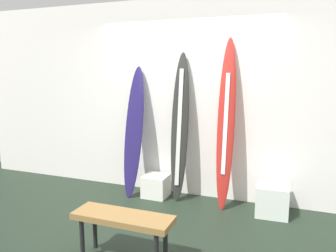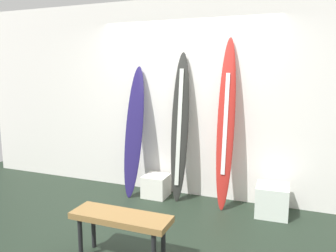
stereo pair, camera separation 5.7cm
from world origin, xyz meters
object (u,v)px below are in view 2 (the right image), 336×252
surfboard_navy (134,133)px  bench (121,221)px  display_block_center (272,200)px  display_block_left (156,186)px  surfboard_crimson (226,125)px  surfboard_charcoal (180,128)px

surfboard_navy → bench: surfboard_navy is taller
display_block_center → bench: bench is taller
display_block_left → display_block_center: 1.61m
surfboard_navy → surfboard_crimson: size_ratio=0.84×
surfboard_charcoal → surfboard_crimson: bearing=-2.7°
surfboard_charcoal → display_block_center: surfboard_charcoal is taller
display_block_center → bench: 2.04m
bench → surfboard_crimson: bearing=69.1°
surfboard_crimson → display_block_left: (-0.98, -0.02, -0.95)m
display_block_center → bench: size_ratio=0.42×
display_block_left → bench: size_ratio=0.35×
display_block_center → display_block_left: bearing=178.2°
surfboard_navy → display_block_left: 0.83m
display_block_center → bench: bearing=-128.4°
surfboard_crimson → bench: 1.91m
surfboard_charcoal → display_block_left: surfboard_charcoal is taller
surfboard_navy → surfboard_charcoal: 0.69m
surfboard_charcoal → bench: (0.01, -1.69, -0.61)m
display_block_center → bench: (-1.26, -1.59, 0.21)m
surfboard_crimson → bench: (-0.63, -1.66, -0.70)m
bench → display_block_center: bearing=51.6°
surfboard_crimson → display_block_left: bearing=-178.6°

